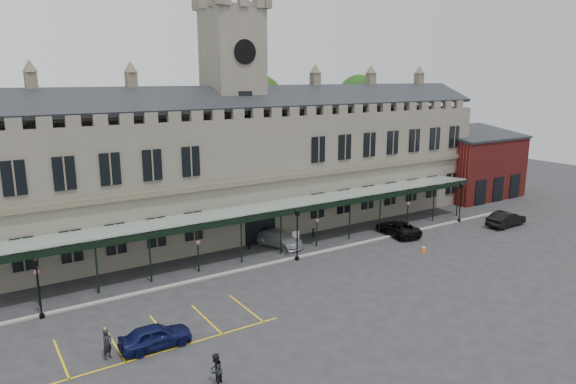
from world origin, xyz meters
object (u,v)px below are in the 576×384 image
traffic_cone (424,249)px  car_taxi (279,238)px  clock_tower (234,104)px  car_right_b (506,219)px  lamp_post_left (38,282)px  car_van (397,228)px  person_a (107,344)px  lamp_post_right (461,198)px  lamp_post_mid (297,229)px  person_b (216,370)px  station_building (235,170)px  car_left_a (156,336)px  sign_board (296,238)px

traffic_cone → car_taxi: car_taxi is taller
clock_tower → car_right_b: size_ratio=4.98×
lamp_post_left → car_van: bearing=0.8°
clock_tower → person_a: size_ratio=13.61×
clock_tower → lamp_post_right: size_ratio=5.44×
lamp_post_mid → person_b: 19.35m
lamp_post_left → car_van: size_ratio=0.82×
traffic_cone → car_van: size_ratio=0.13×
station_building → car_taxi: station_building is taller
car_taxi → person_a: size_ratio=2.85×
car_taxi → person_a: bearing=-164.0°
person_b → car_left_a: bearing=-115.8°
lamp_post_left → sign_board: bearing=9.3°
clock_tower → car_van: 20.74m
clock_tower → person_a: (-17.72, -18.45, -12.20)m
clock_tower → lamp_post_mid: size_ratio=5.18×
sign_board → car_left_a: 21.19m
clock_tower → car_taxi: (1.00, -6.82, -12.36)m
lamp_post_right → car_van: size_ratio=0.86×
lamp_post_left → traffic_cone: lamp_post_left is taller
sign_board → car_taxi: car_taxi is taller
lamp_post_left → person_a: size_ratio=2.40×
lamp_post_left → traffic_cone: size_ratio=6.34×
clock_tower → lamp_post_left: size_ratio=5.67×
lamp_post_right → station_building: bearing=154.6°
station_building → car_left_a: 24.59m
lamp_post_left → car_left_a: size_ratio=1.03×
car_left_a → lamp_post_mid: bearing=-62.1°
car_left_a → car_right_b: size_ratio=0.85×
sign_board → clock_tower: bearing=119.1°
sign_board → person_b: 23.66m
car_right_b → traffic_cone: bearing=92.0°
clock_tower → car_taxi: clock_tower is taller
car_left_a → car_taxi: 19.93m
station_building → lamp_post_right: (22.19, -10.54, -3.76)m
car_left_a → person_a: size_ratio=2.33×
lamp_post_left → car_taxi: (21.15, 4.05, -1.84)m
car_van → station_building: bearing=-31.2°
car_left_a → person_a: (-2.72, 0.25, 0.19)m
sign_board → station_building: bearing=119.3°
car_taxi → car_van: (12.00, -3.56, -0.02)m
lamp_post_mid → car_taxi: lamp_post_mid is taller
sign_board → person_a: size_ratio=0.69×
car_right_b → person_a: person_a is taller
lamp_post_left → person_a: (2.43, -7.58, -1.68)m
person_b → sign_board: bearing=-173.5°
clock_tower → car_left_a: 26.99m
clock_tower → sign_board: bearing=-68.9°
lamp_post_right → car_taxi: 21.62m
clock_tower → traffic_cone: bearing=-54.0°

